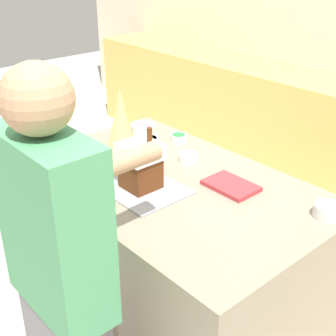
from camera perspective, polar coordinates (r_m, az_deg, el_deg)
The scene contains 13 objects.
ground_plane at distance 2.69m, azimuth 0.27°, elevation -18.85°, with size 12.00×12.00×0.00m, color beige.
kitchen_island at distance 2.39m, azimuth 0.30°, elevation -11.20°, with size 1.46×0.92×0.90m.
baking_tray at distance 2.09m, azimuth -3.31°, elevation -2.38°, with size 0.39×0.31×0.01m.
gingerbread_house at distance 2.03m, azimuth -3.38°, elevation 0.45°, with size 0.16×0.16×0.29m.
decorative_tree at distance 2.48m, azimuth -5.78°, elevation 6.16°, with size 0.14×0.14×0.31m.
candy_bowl_far_right at distance 2.33m, azimuth 2.55°, elevation 1.33°, with size 0.10×0.10×0.04m.
candy_bowl_near_tray_left at distance 2.56m, azimuth 1.31°, elevation 3.73°, with size 0.09×0.09×0.04m.
candy_bowl_beside_tree at distance 2.35m, azimuth -4.39°, elevation 1.71°, with size 0.10×0.10×0.05m.
candy_bowl_center_rear at distance 2.70m, azimuth -3.03°, elevation 4.95°, with size 0.14×0.14×0.04m.
candy_bowl_behind_tray at distance 2.50m, azimuth -2.26°, elevation 3.29°, with size 0.10×0.10×0.05m.
candy_bowl_near_tray_right at distance 1.97m, azimuth 18.89°, elevation -4.91°, with size 0.11×0.11×0.05m.
cookbook at distance 2.10m, azimuth 7.67°, elevation -2.14°, with size 0.23×0.16×0.02m.
person at distance 1.68m, azimuth -12.70°, elevation -14.27°, with size 0.42×0.53×1.61m.
Camera 1 is at (1.41, -1.26, 1.91)m, focal length 50.00 mm.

